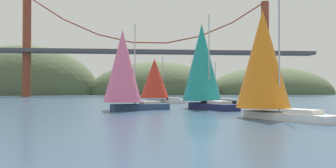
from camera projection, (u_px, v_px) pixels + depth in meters
ground_plane at (204, 122)px, 27.37m from camera, size 360.00×360.00×0.00m
headland_left at (25, 95)px, 156.34m from camera, size 66.66×44.00×45.08m
headland_right at (270, 94)px, 167.56m from camera, size 62.56×44.00×26.56m
headland_center at (157, 95)px, 162.20m from camera, size 64.20×44.00×30.53m
suspension_bridge at (150, 50)px, 122.14m from camera, size 120.33×6.00×34.86m
sailboat_pink_spinnaker at (124, 68)px, 42.00m from camera, size 8.81×5.84×10.69m
sailboat_orange_sail at (264, 62)px, 30.85m from camera, size 7.19×9.75×11.34m
sailboat_scarlet_sail at (155, 79)px, 60.34m from camera, size 8.60×5.90×8.26m
sailboat_teal_sail at (202, 65)px, 46.11m from camera, size 6.77×10.20×12.30m
sailboat_crimson_sail at (208, 84)px, 60.85m from camera, size 7.81×5.66×7.56m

